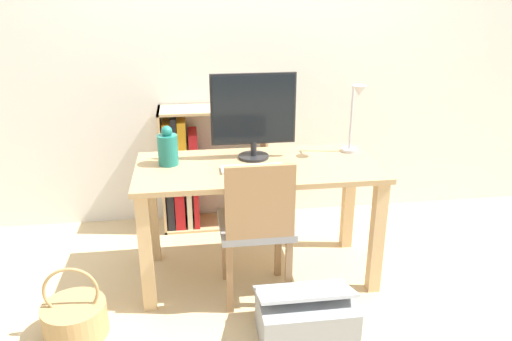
{
  "coord_description": "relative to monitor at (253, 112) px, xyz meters",
  "views": [
    {
      "loc": [
        -0.38,
        -2.65,
        1.73
      ],
      "look_at": [
        0.0,
        0.1,
        0.65
      ],
      "focal_mm": 35.0,
      "sensor_mm": 36.0,
      "label": 1
    }
  ],
  "objects": [
    {
      "name": "storage_box",
      "position": [
        0.17,
        -0.75,
        -0.88
      ],
      "size": [
        0.49,
        0.39,
        0.3
      ],
      "color": "#999EA3",
      "rests_on": "ground_plane"
    },
    {
      "name": "desk_lamp",
      "position": [
        0.6,
        -0.02,
        -0.01
      ],
      "size": [
        0.1,
        0.19,
        0.43
      ],
      "color": "#B7B7BC",
      "rests_on": "desk"
    },
    {
      "name": "ground_plane",
      "position": [
        0.01,
        -0.13,
        -1.0
      ],
      "size": [
        10.0,
        10.0,
        0.0
      ],
      "primitive_type": "plane",
      "color": "#CCB284"
    },
    {
      "name": "keyboard",
      "position": [
        -0.03,
        -0.2,
        -0.27
      ],
      "size": [
        0.35,
        0.11,
        0.02
      ],
      "color": "silver",
      "rests_on": "desk"
    },
    {
      "name": "basket",
      "position": [
        -1.0,
        -0.57,
        -0.9
      ],
      "size": [
        0.32,
        0.32,
        0.4
      ],
      "color": "tan",
      "rests_on": "ground_plane"
    },
    {
      "name": "monitor",
      "position": [
        0.0,
        0.0,
        0.0
      ],
      "size": [
        0.5,
        0.18,
        0.5
      ],
      "color": "#232326",
      "rests_on": "desk"
    },
    {
      "name": "chair",
      "position": [
        -0.03,
        -0.39,
        -0.52
      ],
      "size": [
        0.4,
        0.4,
        0.86
      ],
      "rotation": [
        0.0,
        0.0,
        -0.17
      ],
      "color": "gray",
      "rests_on": "ground_plane"
    },
    {
      "name": "vase",
      "position": [
        -0.5,
        -0.05,
        -0.18
      ],
      "size": [
        0.12,
        0.12,
        0.23
      ],
      "color": "#1E7266",
      "rests_on": "desk"
    },
    {
      "name": "bookshelf",
      "position": [
        -0.35,
        0.59,
        -0.57
      ],
      "size": [
        0.75,
        0.28,
        0.89
      ],
      "color": "tan",
      "rests_on": "ground_plane"
    },
    {
      "name": "desk",
      "position": [
        0.01,
        -0.13,
        -0.41
      ],
      "size": [
        1.4,
        0.64,
        0.72
      ],
      "color": "tan",
      "rests_on": "ground_plane"
    },
    {
      "name": "wall_back",
      "position": [
        0.01,
        0.76,
        0.3
      ],
      "size": [
        8.0,
        0.05,
        2.6
      ],
      "color": "silver",
      "rests_on": "ground_plane"
    }
  ]
}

